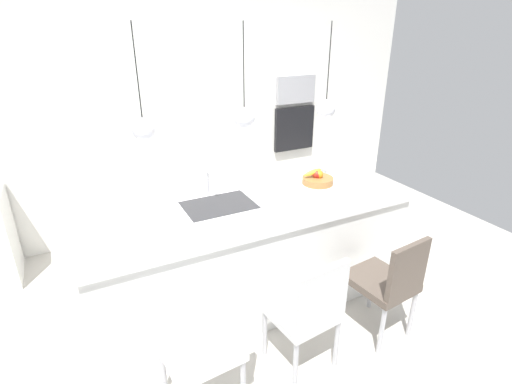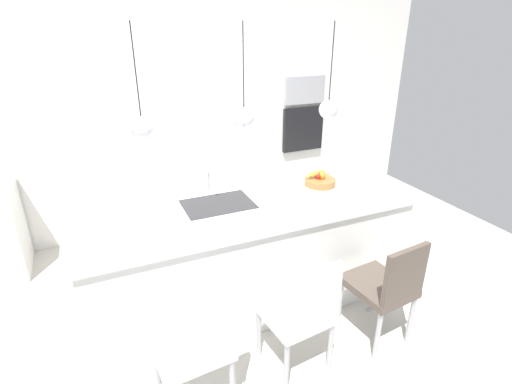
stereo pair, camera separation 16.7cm
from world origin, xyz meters
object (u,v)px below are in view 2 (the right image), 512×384
at_px(fruit_bowl, 320,180).
at_px(chair_far, 386,285).
at_px(microwave, 304,90).
at_px(chair_near, 193,345).
at_px(oven, 303,129).
at_px(chair_middle, 301,312).

distance_m(fruit_bowl, chair_far, 1.09).
relative_size(microwave, chair_near, 0.60).
bearing_deg(fruit_bowl, oven, 65.29).
bearing_deg(fruit_bowl, chair_far, -90.06).
relative_size(fruit_bowl, chair_far, 0.32).
bearing_deg(fruit_bowl, chair_middle, -126.55).
xyz_separation_m(microwave, chair_far, (-0.72, -2.53, -1.02)).
height_order(microwave, chair_middle, microwave).
bearing_deg(microwave, chair_near, -130.83).
height_order(microwave, oven, microwave).
height_order(fruit_bowl, chair_near, fruit_bowl).
bearing_deg(oven, chair_near, -130.83).
distance_m(fruit_bowl, oven, 1.71).
xyz_separation_m(chair_near, chair_far, (1.47, 0.00, -0.00)).
distance_m(oven, chair_far, 2.68).
relative_size(oven, chair_middle, 0.62).
bearing_deg(chair_far, chair_near, -179.96).
height_order(chair_near, chair_far, chair_near).
distance_m(microwave, chair_far, 2.82).
distance_m(microwave, chair_middle, 3.08).
xyz_separation_m(chair_near, chair_middle, (0.75, 0.00, 0.00)).
bearing_deg(chair_middle, chair_near, -179.89).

